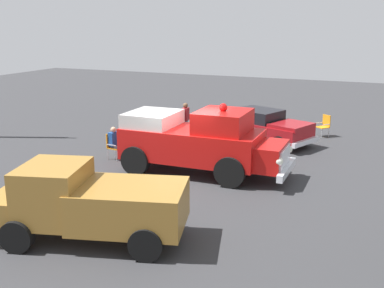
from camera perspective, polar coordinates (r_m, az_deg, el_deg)
name	(u,v)px	position (r m, az deg, el deg)	size (l,w,h in m)	color
ground_plane	(185,175)	(16.77, -0.87, -3.75)	(60.00, 60.00, 0.00)	#333335
vintage_fire_truck	(198,141)	(16.66, 0.74, 0.41)	(5.99, 2.41, 2.59)	black
classic_hot_rod	(264,126)	(21.28, 8.70, 2.15)	(4.73, 3.28, 1.46)	black
parked_pickup	(89,202)	(11.92, -12.36, -6.87)	(5.11, 3.06, 1.90)	black
lawn_chair_near_truck	(113,144)	(18.84, -9.53, -0.01)	(0.55, 0.56, 1.02)	#B7BABF
lawn_chair_by_car	(181,120)	(23.21, -1.34, 2.96)	(0.57, 0.58, 1.02)	#B7BABF
lawn_chair_spare	(324,124)	(23.06, 15.71, 2.33)	(0.69, 0.69, 1.02)	#B7BABF
spectator_seated	(115,142)	(18.73, -9.24, 0.26)	(0.57, 0.43, 1.29)	#383842
spectator_standing	(185,118)	(21.68, -0.80, 3.14)	(0.31, 0.65, 1.68)	#2D334C
traffic_cone	(131,152)	(18.67, -7.36, -0.96)	(0.40, 0.40, 0.64)	orange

